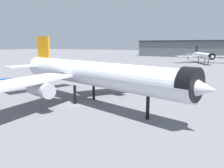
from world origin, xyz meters
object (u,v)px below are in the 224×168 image
at_px(airliner_near_gate, 90,74).
at_px(airliner_far_taxiway, 203,56).
at_px(service_truck_front, 4,83).
at_px(baggage_tug_wing, 82,78).
at_px(traffic_cone_near_nose, 38,85).

xyz_separation_m(airliner_near_gate, airliner_far_taxiway, (14.22, 127.74, -1.49)).
height_order(service_truck_front, baggage_tug_wing, service_truck_front).
bearing_deg(traffic_cone_near_nose, airliner_far_taxiway, 70.59).
bearing_deg(airliner_far_taxiway, service_truck_front, -42.11).
bearing_deg(traffic_cone_near_nose, baggage_tug_wing, 62.66).
xyz_separation_m(airliner_near_gate, baggage_tug_wing, (-19.18, 26.15, -5.75)).
bearing_deg(airliner_near_gate, traffic_cone_near_nose, 175.50).
bearing_deg(airliner_near_gate, service_truck_front, -167.26).
xyz_separation_m(service_truck_front, baggage_tug_wing, (12.95, 22.60, -0.62)).
bearing_deg(traffic_cone_near_nose, service_truck_front, -123.98).
bearing_deg(airliner_far_taxiway, baggage_tug_wing, -39.84).
xyz_separation_m(airliner_far_taxiway, service_truck_front, (-46.34, -124.19, -3.65)).
height_order(airliner_near_gate, service_truck_front, airliner_near_gate).
distance_m(airliner_far_taxiway, baggage_tug_wing, 107.02).
bearing_deg(baggage_tug_wing, airliner_far_taxiway, 145.90).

